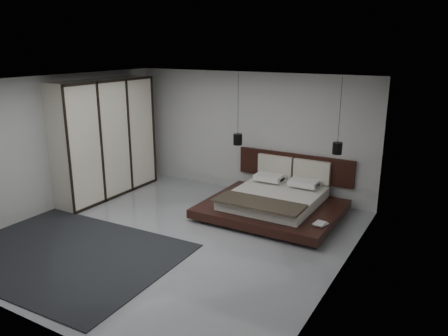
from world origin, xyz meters
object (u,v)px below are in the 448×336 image
Objects in this scene: lattice_screen at (136,129)px; pendant_right at (337,148)px; rug at (63,253)px; bed at (275,201)px; pendant_left at (238,139)px; wardrobe at (106,138)px.

lattice_screen is 1.76× the size of pendant_right.
lattice_screen is 4.53m from rug.
bed is 1.82× the size of pendant_right.
lattice_screen is at bearing 172.55° from bed.
wardrobe is at bearing -156.54° from pendant_left.
pendant_right is (1.10, 0.41, 1.16)m from bed.
pendant_right is at bearing -1.39° from lattice_screen.
pendant_left is 0.57× the size of wardrobe.
pendant_left is 2.20m from pendant_right.
bed is 0.99× the size of wardrobe.
pendant_left reaches higher than lattice_screen.
pendant_left is at bearing -2.40° from lattice_screen.
pendant_right is at bearing 0.00° from pendant_left.
bed is at bearing -20.54° from pendant_left.
pendant_left is (3.02, -0.13, 0.09)m from lattice_screen.
wardrobe reaches higher than lattice_screen.
lattice_screen is 0.97× the size of bed.
bed is 1.74× the size of pendant_left.
lattice_screen reaches higher than bed.
lattice_screen is 3.02m from pendant_left.
lattice_screen is at bearing 100.74° from wardrobe.
pendant_left is at bearing 71.80° from rug.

